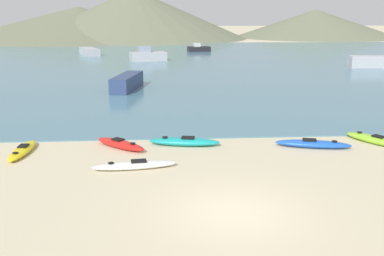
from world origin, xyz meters
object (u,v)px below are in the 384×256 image
(kayak_on_sand_0, at_px, (375,140))
(kayak_on_sand_1, at_px, (22,150))
(moored_boat_0, at_px, (372,62))
(moored_boat_2, at_px, (127,82))
(kayak_on_sand_2, at_px, (135,165))
(kayak_on_sand_4, at_px, (184,142))
(moored_boat_4, at_px, (148,56))
(kayak_on_sand_3, at_px, (313,144))
(moored_boat_1, at_px, (89,52))
(moored_boat_3, at_px, (199,48))
(kayak_on_sand_5, at_px, (120,144))

(kayak_on_sand_0, bearing_deg, kayak_on_sand_1, -178.46)
(moored_boat_0, relative_size, moored_boat_2, 0.89)
(kayak_on_sand_2, relative_size, moored_boat_2, 0.60)
(kayak_on_sand_4, relative_size, moored_boat_2, 0.60)
(moored_boat_0, xyz_separation_m, moored_boat_4, (-24.28, 8.81, -0.01))
(kayak_on_sand_3, distance_m, moored_boat_0, 32.66)
(kayak_on_sand_0, distance_m, moored_boat_0, 30.89)
(moored_boat_0, xyz_separation_m, moored_boat_1, (-32.65, 17.40, -0.16))
(moored_boat_2, distance_m, moored_boat_4, 21.31)
(moored_boat_0, bearing_deg, kayak_on_sand_0, -114.86)
(moored_boat_1, bearing_deg, kayak_on_sand_1, -84.94)
(kayak_on_sand_1, height_order, moored_boat_0, moored_boat_0)
(kayak_on_sand_2, relative_size, kayak_on_sand_3, 0.98)
(kayak_on_sand_0, relative_size, moored_boat_4, 0.61)
(kayak_on_sand_3, height_order, kayak_on_sand_4, kayak_on_sand_4)
(kayak_on_sand_0, bearing_deg, kayak_on_sand_4, 178.14)
(moored_boat_0, distance_m, moored_boat_1, 37.00)
(moored_boat_2, bearing_deg, kayak_on_sand_2, -85.15)
(kayak_on_sand_2, relative_size, kayak_on_sand_4, 1.00)
(kayak_on_sand_1, height_order, kayak_on_sand_2, kayak_on_sand_2)
(kayak_on_sand_2, xyz_separation_m, moored_boat_1, (-8.91, 48.12, 0.39))
(kayak_on_sand_2, height_order, kayak_on_sand_3, kayak_on_sand_3)
(moored_boat_2, bearing_deg, kayak_on_sand_3, -59.89)
(moored_boat_3, bearing_deg, kayak_on_sand_4, -95.49)
(kayak_on_sand_1, bearing_deg, moored_boat_3, 77.08)
(moored_boat_3, bearing_deg, moored_boat_4, -117.98)
(kayak_on_sand_5, distance_m, moored_boat_0, 37.16)
(kayak_on_sand_2, distance_m, kayak_on_sand_5, 2.91)
(kayak_on_sand_5, bearing_deg, kayak_on_sand_2, -74.51)
(kayak_on_sand_3, distance_m, kayak_on_sand_4, 5.70)
(kayak_on_sand_0, height_order, kayak_on_sand_2, kayak_on_sand_0)
(kayak_on_sand_0, xyz_separation_m, kayak_on_sand_2, (-10.75, -2.69, -0.03))
(moored_boat_2, xyz_separation_m, moored_boat_4, (1.02, 21.28, 0.07))
(kayak_on_sand_2, bearing_deg, kayak_on_sand_5, 105.49)
(kayak_on_sand_0, relative_size, kayak_on_sand_4, 0.88)
(moored_boat_2, bearing_deg, moored_boat_1, 103.84)
(kayak_on_sand_3, distance_m, moored_boat_3, 51.30)
(moored_boat_0, relative_size, moored_boat_3, 1.37)
(kayak_on_sand_1, relative_size, kayak_on_sand_4, 0.91)
(kayak_on_sand_2, distance_m, moored_boat_2, 18.32)
(moored_boat_0, xyz_separation_m, moored_boat_3, (-16.82, 22.85, -0.22))
(kayak_on_sand_2, height_order, moored_boat_4, moored_boat_4)
(moored_boat_2, height_order, moored_boat_4, moored_boat_4)
(kayak_on_sand_1, xyz_separation_m, moored_boat_0, (28.59, 28.45, 0.56))
(moored_boat_3, bearing_deg, moored_boat_1, -161.01)
(kayak_on_sand_3, bearing_deg, moored_boat_0, 60.61)
(kayak_on_sand_2, distance_m, kayak_on_sand_4, 3.62)
(kayak_on_sand_3, height_order, moored_boat_4, moored_boat_4)
(kayak_on_sand_4, xyz_separation_m, kayak_on_sand_5, (-2.84, -0.17, -0.01))
(kayak_on_sand_1, xyz_separation_m, kayak_on_sand_4, (6.91, 0.70, 0.04))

